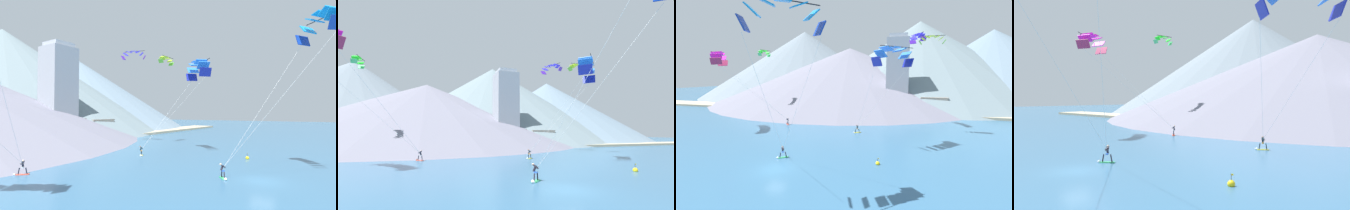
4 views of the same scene
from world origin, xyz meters
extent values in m
plane|color=#336084|center=(0.00, 0.00, 0.00)|extent=(400.00, 400.00, 0.00)
cube|color=#E54C33|center=(-11.88, 23.96, 0.04)|extent=(1.33, 1.33, 0.07)
cylinder|color=black|center=(-11.60, 23.68, 0.43)|extent=(0.26, 0.26, 0.74)
cylinder|color=black|center=(-12.16, 24.24, 0.43)|extent=(0.26, 0.26, 0.74)
cube|color=white|center=(-11.88, 23.96, 0.84)|extent=(0.38, 0.38, 0.12)
cylinder|color=black|center=(-11.84, 24.00, 1.17)|extent=(0.40, 0.40, 0.62)
cylinder|color=black|center=(-11.83, 23.85, 1.35)|extent=(0.43, 0.43, 0.40)
cylinder|color=black|center=(-11.99, 24.01, 1.35)|extent=(0.43, 0.43, 0.40)
cylinder|color=black|center=(-12.04, 23.80, 1.32)|extent=(0.39, 0.39, 0.03)
sphere|color=beige|center=(-11.77, 24.07, 1.57)|extent=(0.22, 0.22, 0.22)
cone|color=white|center=(-12.50, 24.57, 0.10)|extent=(0.47, 0.47, 0.36)
cube|color=yellow|center=(6.06, 20.75, 0.04)|extent=(1.43, 1.19, 0.07)
cylinder|color=#14232D|center=(6.39, 20.98, 0.42)|extent=(0.26, 0.23, 0.71)
cylinder|color=#14232D|center=(5.74, 20.52, 0.42)|extent=(0.26, 0.23, 0.71)
cube|color=orange|center=(6.06, 20.75, 0.81)|extent=(0.35, 0.37, 0.12)
cylinder|color=#14232D|center=(6.01, 20.82, 1.13)|extent=(0.39, 0.44, 0.60)
cylinder|color=#14232D|center=(6.16, 20.80, 1.30)|extent=(0.36, 0.46, 0.39)
cylinder|color=#14232D|center=(5.98, 20.67, 1.30)|extent=(0.36, 0.46, 0.39)
cylinder|color=black|center=(6.17, 20.59, 1.27)|extent=(0.44, 0.32, 0.03)
sphere|color=#9E7051|center=(5.94, 20.93, 1.50)|extent=(0.22, 0.22, 0.22)
cone|color=white|center=(5.35, 20.25, 0.10)|extent=(0.45, 0.47, 0.36)
cube|color=#33B266|center=(-1.12, 3.81, 0.04)|extent=(1.37, 1.28, 0.07)
cylinder|color=#231E28|center=(-0.83, 4.07, 0.43)|extent=(0.26, 0.25, 0.73)
cylinder|color=#231E28|center=(-1.42, 3.54, 0.43)|extent=(0.26, 0.25, 0.73)
cube|color=blue|center=(-1.12, 3.81, 0.83)|extent=(0.38, 0.39, 0.12)
cylinder|color=#231E28|center=(-1.19, 3.88, 1.17)|extent=(0.45, 0.47, 0.62)
cylinder|color=#231E28|center=(-1.04, 3.89, 1.34)|extent=(0.41, 0.45, 0.40)
cylinder|color=#231E28|center=(-1.22, 3.73, 1.34)|extent=(0.41, 0.45, 0.40)
cylinder|color=black|center=(-1.01, 3.67, 1.31)|extent=(0.41, 0.37, 0.03)
sphere|color=beige|center=(-1.30, 4.01, 1.54)|extent=(0.22, 0.22, 0.22)
cone|color=white|center=(-1.78, 3.23, 0.10)|extent=(0.46, 0.47, 0.36)
cube|color=#A6254B|center=(-21.10, 13.05, 14.61)|extent=(2.13, 2.05, 1.42)
cube|color=#D614B4|center=(-21.75, 13.82, 15.66)|extent=(2.34, 2.29, 1.16)
cube|color=#D614B4|center=(-22.53, 14.84, 16.34)|extent=(2.48, 2.41, 0.77)
cube|color=#D614B4|center=(-23.36, 16.01, 16.58)|extent=(2.54, 2.40, 0.30)
cube|color=#D614B4|center=(-24.16, 17.20, 16.34)|extent=(2.53, 2.32, 0.77)
cube|color=#D614B4|center=(-24.84, 18.29, 15.66)|extent=(2.45, 2.12, 1.16)
cube|color=#A6254B|center=(-25.33, 19.16, 14.61)|extent=(2.28, 1.81, 1.42)
cylinder|color=black|center=(-24.11, 15.49, 16.49)|extent=(5.04, 6.00, 0.10)
cylinder|color=silver|center=(-16.44, 18.30, 7.65)|extent=(8.85, 11.04, 12.68)
cylinder|color=silver|center=(-18.76, 21.65, 7.65)|extent=(13.48, 4.35, 12.68)
cube|color=navy|center=(15.70, 16.29, 13.86)|extent=(1.92, 1.92, 1.46)
cube|color=#2D79E8|center=(15.15, 15.74, 15.08)|extent=(2.26, 2.26, 1.20)
cube|color=#2D79E8|center=(14.32, 14.89, 15.90)|extent=(2.47, 2.47, 0.74)
cube|color=#2D79E8|center=(13.34, 13.86, 16.19)|extent=(2.54, 2.51, 0.16)
cube|color=#2D79E8|center=(12.37, 12.83, 15.90)|extent=(2.49, 2.45, 0.74)
cube|color=#2D79E8|center=(11.56, 11.95, 15.08)|extent=(2.30, 2.22, 1.20)
cube|color=navy|center=(11.05, 11.37, 13.86)|extent=(1.97, 1.87, 1.46)
cylinder|color=black|center=(14.02, 13.22, 16.21)|extent=(4.84, 4.91, 0.10)
cylinder|color=silver|center=(11.01, 18.51, 7.21)|extent=(9.70, 4.21, 11.90)
cylinder|color=silver|center=(8.55, 15.91, 7.21)|extent=(4.79, 9.41, 11.90)
cube|color=navy|center=(7.61, -3.34, 16.07)|extent=(1.75, 1.62, 1.49)
cube|color=#1188D4|center=(7.08, -3.96, 17.17)|extent=(2.03, 1.89, 1.32)
cube|color=#1188D4|center=(6.20, -4.73, 17.89)|extent=(2.15, 2.09, 0.95)
cube|color=#1188D4|center=(5.11, -5.52, 18.15)|extent=(2.12, 2.19, 0.46)
cube|color=#1188D4|center=(3.97, -6.23, 17.89)|extent=(1.97, 2.19, 0.95)
cube|color=#1188D4|center=(2.92, -6.74, 17.17)|extent=(1.67, 2.11, 1.32)
cube|color=navy|center=(2.14, -7.00, 16.07)|extent=(1.26, 1.92, 1.49)
cylinder|color=silver|center=(3.36, 0.29, 8.37)|extent=(8.78, 6.82, 14.14)
cylinder|color=silver|center=(0.43, -1.67, 8.37)|extent=(2.92, 10.72, 14.14)
cube|color=#4DCA70|center=(-24.17, 35.51, 17.69)|extent=(1.12, 0.57, 0.84)
cube|color=#1CDE23|center=(-24.22, 35.03, 18.36)|extent=(1.13, 0.79, 0.70)
cube|color=#1CDE23|center=(-24.28, 34.33, 18.79)|extent=(1.14, 0.91, 0.46)
cube|color=#1CDE23|center=(-24.33, 33.53, 18.95)|extent=(1.14, 0.91, 0.16)
cube|color=#1CDE23|center=(-24.37, 32.73, 18.79)|extent=(1.14, 0.88, 0.46)
cube|color=#1CDE23|center=(-24.39, 32.03, 18.36)|extent=(1.13, 0.74, 0.70)
cube|color=#4DCA70|center=(-24.40, 31.55, 17.69)|extent=(1.12, 0.50, 0.84)
cylinder|color=black|center=(-23.84, 33.50, 18.96)|extent=(0.47, 4.03, 0.10)
cube|color=#5E28B4|center=(16.65, 34.49, 19.81)|extent=(1.70, 1.00, 1.09)
cube|color=#362BEF|center=(16.80, 33.85, 20.56)|extent=(1.78, 1.27, 0.96)
cube|color=#362BEF|center=(17.09, 33.04, 21.04)|extent=(1.81, 1.48, 0.72)
cube|color=#362BEF|center=(17.49, 32.15, 21.21)|extent=(1.81, 1.58, 0.39)
cube|color=#362BEF|center=(17.93, 31.29, 21.04)|extent=(1.76, 1.63, 0.72)
cube|color=#362BEF|center=(18.39, 30.55, 20.56)|extent=(1.66, 1.58, 0.96)
cube|color=#5E28B4|center=(18.79, 30.04, 19.81)|extent=(1.53, 1.41, 1.09)
cylinder|color=black|center=(18.09, 32.44, 21.34)|extent=(1.43, 4.94, 0.10)
cube|color=#62C935|center=(22.37, 25.01, 18.30)|extent=(0.63, 1.13, 0.82)
cube|color=#BCE727|center=(21.77, 24.99, 18.93)|extent=(0.82, 1.14, 0.64)
cube|color=#BCE727|center=(21.00, 24.98, 19.34)|extent=(0.92, 1.14, 0.40)
cube|color=#BCE727|center=(20.15, 24.96, 19.48)|extent=(0.93, 1.14, 0.12)
cube|color=#BCE727|center=(19.29, 24.93, 19.34)|extent=(0.92, 1.14, 0.40)
cube|color=#BCE727|center=(18.53, 24.91, 18.93)|extent=(0.82, 1.14, 0.64)
cube|color=#62C935|center=(17.93, 24.90, 18.30)|extent=(0.64, 1.13, 0.82)
cylinder|color=black|center=(20.16, 24.45, 19.48)|extent=(4.62, 0.20, 0.10)
sphere|color=yellow|center=(12.31, 4.95, 0.15)|extent=(0.56, 0.56, 0.56)
cylinder|color=black|center=(12.31, 4.95, 0.65)|extent=(0.04, 0.04, 0.44)
cube|color=yellow|center=(12.40, 4.95, 0.83)|extent=(0.18, 0.01, 0.12)
cube|color=tan|center=(0.00, 48.28, 0.35)|extent=(180.00, 10.00, 0.70)
cube|color=beige|center=(-4.21, 50.50, 2.11)|extent=(5.56, 6.62, 4.21)
cube|color=gray|center=(-4.21, 50.50, 4.36)|extent=(5.79, 6.89, 0.30)
cube|color=beige|center=(23.68, 50.31, 2.49)|extent=(7.61, 5.07, 4.98)
cube|color=gray|center=(23.68, 50.31, 5.13)|extent=(7.92, 5.28, 0.30)
cube|color=beige|center=(15.20, 51.47, 2.66)|extent=(5.54, 5.50, 5.33)
cube|color=gray|center=(15.20, 51.47, 5.48)|extent=(5.76, 5.72, 0.30)
cube|color=#B7AD9E|center=(8.09, 51.56, 2.59)|extent=(5.69, 5.91, 5.17)
cube|color=gray|center=(8.09, 51.56, 5.32)|extent=(5.92, 6.15, 0.30)
cube|color=#999EA8|center=(12.56, 52.74, 11.88)|extent=(7.00, 7.00, 23.76)
cube|color=#A8ADB9|center=(12.56, 52.74, 24.36)|extent=(5.60, 5.60, 1.20)
cone|color=slate|center=(53.97, 99.56, 16.66)|extent=(105.02, 105.02, 33.32)
cone|color=slate|center=(-45.39, 105.40, 19.18)|extent=(115.59, 115.59, 38.35)
cone|color=slate|center=(-12.33, 87.11, 12.70)|extent=(125.29, 125.29, 25.40)
cone|color=slate|center=(21.15, 100.51, 19.63)|extent=(120.30, 120.30, 39.25)
camera|label=1|loc=(-28.46, -6.55, 7.17)|focal=28.00mm
camera|label=2|loc=(-10.70, -15.64, 4.50)|focal=24.00mm
camera|label=3|loc=(15.75, -23.69, 11.65)|focal=24.00mm
camera|label=4|loc=(25.31, -14.19, 6.26)|focal=35.00mm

